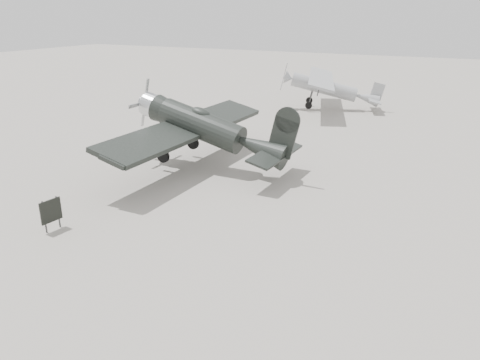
{
  "coord_description": "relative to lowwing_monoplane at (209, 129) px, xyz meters",
  "views": [
    {
      "loc": [
        7.73,
        -13.61,
        8.17
      ],
      "look_at": [
        -0.44,
        2.74,
        1.5
      ],
      "focal_mm": 35.0,
      "sensor_mm": 36.0,
      "label": 1
    }
  ],
  "objects": [
    {
      "name": "highwing_monoplane",
      "position": [
        1.04,
        18.51,
        -0.1
      ],
      "size": [
        8.57,
        11.91,
        3.39
      ],
      "rotation": [
        0.0,
        0.23,
        0.3
      ],
      "color": "gray",
      "rests_on": "ground"
    },
    {
      "name": "ground",
      "position": [
        4.58,
        -7.32,
        -2.22
      ],
      "size": [
        160.0,
        160.0,
        0.0
      ],
      "primitive_type": "plane",
      "color": "gray",
      "rests_on": "ground"
    },
    {
      "name": "lowwing_monoplane",
      "position": [
        0.0,
        0.0,
        0.0
      ],
      "size": [
        9.33,
        12.94,
        4.2
      ],
      "rotation": [
        0.0,
        0.24,
        -0.02
      ],
      "color": "black",
      "rests_on": "ground"
    },
    {
      "name": "sign_board",
      "position": [
        -1.72,
        -9.32,
        -1.43
      ],
      "size": [
        0.18,
        0.92,
        1.32
      ],
      "rotation": [
        0.0,
        0.0,
        -0.13
      ],
      "color": "#333333",
      "rests_on": "ground"
    }
  ]
}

